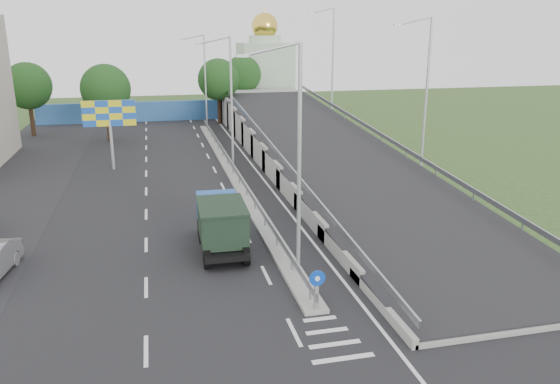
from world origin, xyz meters
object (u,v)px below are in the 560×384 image
object	(u,v)px
lamp_post_far	(204,76)
lamp_post_near	(295,149)
sign_bollard	(317,290)
billboard	(109,117)
church	(265,70)
lamp_post_mid	(229,96)
dump_truck	(221,222)

from	to	relation	value
lamp_post_far	lamp_post_near	bearing A→B (deg)	-90.00
sign_bollard	billboard	size ratio (longest dim) A/B	0.30
church	lamp_post_far	bearing A→B (deg)	-125.24
lamp_post_near	billboard	size ratio (longest dim) A/B	1.83
lamp_post_near	lamp_post_mid	world-z (taller)	same
lamp_post_near	dump_truck	xyz separation A→B (m)	(-2.85, 3.71, -4.38)
lamp_post_mid	dump_truck	world-z (taller)	lamp_post_mid
dump_truck	lamp_post_near	bearing A→B (deg)	-50.98
sign_bollard	lamp_post_mid	distance (m)	24.30
lamp_post_far	billboard	distance (m)	20.24
lamp_post_near	lamp_post_mid	bearing A→B (deg)	90.00
lamp_post_near	billboard	world-z (taller)	lamp_post_near
billboard	dump_truck	distance (m)	19.53
billboard	sign_bollard	bearing A→B (deg)	-70.79
sign_bollard	dump_truck	distance (m)	8.02
church	dump_truck	bearing A→B (deg)	-104.22
church	lamp_post_mid	bearing A→B (deg)	-106.22
lamp_post_far	billboard	world-z (taller)	lamp_post_far
lamp_post_far	dump_truck	world-z (taller)	lamp_post_far
lamp_post_far	lamp_post_mid	bearing A→B (deg)	-90.00
sign_bollard	lamp_post_far	world-z (taller)	lamp_post_far
lamp_post_far	dump_truck	xyz separation A→B (m)	(-2.85, -36.29, -4.38)
church	billboard	distance (m)	37.23
lamp_post_mid	church	xyz separation A→B (m)	(9.89, 34.00, -0.50)
lamp_post_far	sign_bollard	bearing A→B (deg)	-90.14
lamp_post_mid	lamp_post_far	distance (m)	20.00
sign_bollard	church	xyz separation A→B (m)	(10.00, 57.83, 4.28)
lamp_post_far	church	bearing A→B (deg)	54.76
lamp_post_far	dump_truck	bearing A→B (deg)	-94.49
sign_bollard	dump_truck	xyz separation A→B (m)	(-2.74, 7.53, 0.39)
sign_bollard	lamp_post_near	distance (m)	6.12
church	sign_bollard	bearing A→B (deg)	-99.81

